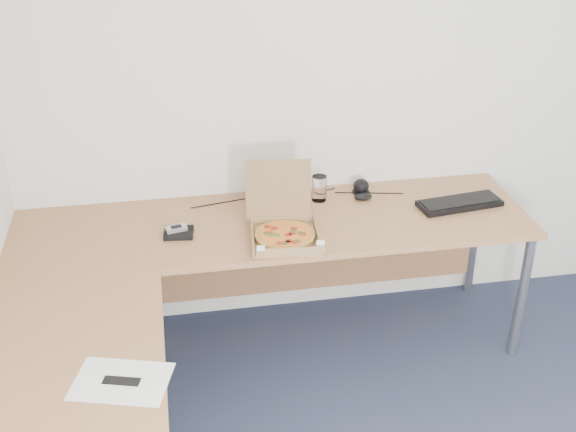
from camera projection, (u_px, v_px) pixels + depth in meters
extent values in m
cube|color=#B2784B|center=(273.00, 225.00, 3.59)|extent=(2.50, 0.70, 0.03)
cube|color=#B2784B|center=(62.00, 401.00, 2.50)|extent=(0.70, 1.50, 0.03)
cylinder|color=gray|center=(474.00, 238.00, 4.21)|extent=(0.05, 0.05, 0.70)
cube|color=#A77D4F|center=(285.00, 239.00, 3.43)|extent=(0.31, 0.31, 0.01)
cube|color=#A77D4F|center=(278.00, 192.00, 3.51)|extent=(0.31, 0.06, 0.31)
cylinder|color=gold|center=(285.00, 236.00, 3.42)|extent=(0.28, 0.28, 0.02)
cylinder|color=red|center=(285.00, 234.00, 3.42)|extent=(0.24, 0.24, 0.00)
cylinder|color=white|center=(319.00, 188.00, 3.76)|extent=(0.07, 0.07, 0.13)
cube|color=black|center=(459.00, 203.00, 3.73)|extent=(0.44, 0.21, 0.03)
ellipsoid|color=black|center=(363.00, 197.00, 3.79)|extent=(0.11, 0.08, 0.03)
cube|color=black|center=(179.00, 233.00, 3.47)|extent=(0.15, 0.13, 0.02)
cube|color=#B2B5BA|center=(176.00, 228.00, 3.46)|extent=(0.10, 0.07, 0.02)
cube|color=white|center=(121.00, 381.00, 2.56)|extent=(0.38, 0.31, 0.00)
ellipsoid|color=black|center=(361.00, 185.00, 3.86)|extent=(0.09, 0.09, 0.08)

